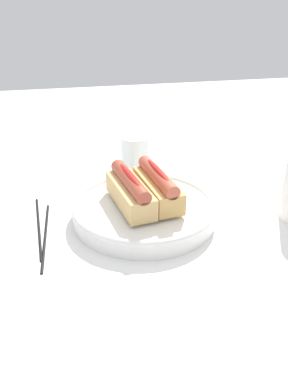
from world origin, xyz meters
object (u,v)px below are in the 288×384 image
hotdog_front (130,191)px  chopstick_near (45,234)px  chopstick_far (38,226)px  hotdog_back (158,186)px  serving_bowl (144,209)px  water_glass (135,157)px

hotdog_front → chopstick_near: size_ratio=0.71×
chopstick_near → chopstick_far: size_ratio=1.00×
hotdog_back → serving_bowl: bearing=-80.2°
serving_bowl → hotdog_back: 0.05m
serving_bowl → hotdog_front: bearing=-80.2°
water_glass → chopstick_far: 0.31m
hotdog_front → water_glass: hotdog_front is taller
chopstick_near → serving_bowl: bearing=98.8°
hotdog_back → chopstick_far: hotdog_back is taller
serving_bowl → hotdog_back: size_ratio=1.77×
water_glass → chopstick_far: bearing=-47.1°
serving_bowl → hotdog_front: 0.05m
water_glass → chopstick_near: water_glass is taller
water_glass → chopstick_near: (0.24, -0.21, -0.04)m
serving_bowl → water_glass: size_ratio=3.04×
hotdog_front → water_glass: (-0.22, 0.05, -0.03)m
hotdog_back → water_glass: size_ratio=1.72×
serving_bowl → water_glass: water_glass is taller
hotdog_front → water_glass: bearing=166.5°
water_glass → chopstick_near: bearing=-41.7°
hotdog_front → chopstick_far: size_ratio=0.71×
hotdog_back → water_glass: bearing=-179.8°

